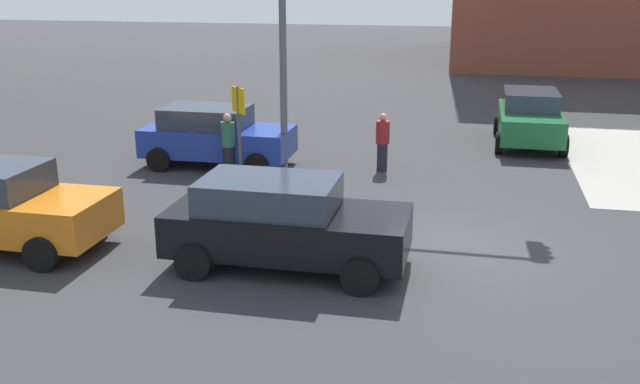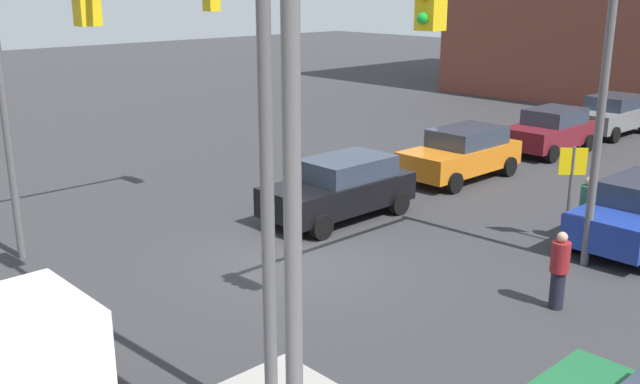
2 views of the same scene
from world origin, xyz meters
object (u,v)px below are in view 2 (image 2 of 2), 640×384
(traffic_signal_nw_corner, at_px, (547,61))
(hatchback_black, at_px, (340,187))
(pedestrian_waiting, at_px, (559,269))
(pedestrian_crossing, at_px, (587,209))
(traffic_signal_se_corner, at_px, (97,46))
(street_lamp_corner, at_px, (278,111))
(sedan_gray, at_px, (611,115))
(coupe_orange, at_px, (462,153))
(sedan_maroon, at_px, (550,130))
(sedan_blue, at_px, (640,213))
(traffic_signal_ne_corner, at_px, (182,88))

(traffic_signal_nw_corner, distance_m, hatchback_black, 7.26)
(pedestrian_waiting, bearing_deg, pedestrian_crossing, 19.11)
(traffic_signal_se_corner, bearing_deg, street_lamp_corner, 74.11)
(hatchback_black, distance_m, pedestrian_crossing, 6.15)
(traffic_signal_se_corner, distance_m, sedan_gray, 21.62)
(sedan_gray, relative_size, pedestrian_crossing, 2.41)
(traffic_signal_se_corner, xyz_separation_m, coupe_orange, (-10.81, 2.66, -3.81))
(hatchback_black, bearing_deg, traffic_signal_se_corner, -29.37)
(sedan_maroon, xyz_separation_m, pedestrian_waiting, (12.01, 7.02, -0.04))
(street_lamp_corner, distance_m, pedestrian_crossing, 11.66)
(sedan_blue, bearing_deg, sedan_gray, -151.83)
(sedan_maroon, bearing_deg, street_lamp_corner, 20.84)
(sedan_maroon, bearing_deg, hatchback_black, 1.06)
(sedan_maroon, xyz_separation_m, pedestrian_crossing, (8.21, 5.62, 0.02))
(traffic_signal_se_corner, height_order, pedestrian_crossing, traffic_signal_se_corner)
(sedan_gray, distance_m, coupe_orange, 10.30)
(traffic_signal_se_corner, bearing_deg, pedestrian_waiting, 113.67)
(street_lamp_corner, xyz_separation_m, sedan_maroon, (-19.10, -7.27, -3.86))
(traffic_signal_nw_corner, distance_m, sedan_maroon, 14.02)
(traffic_signal_nw_corner, distance_m, traffic_signal_ne_corner, 6.86)
(pedestrian_crossing, bearing_deg, sedan_gray, -110.06)
(traffic_signal_ne_corner, relative_size, sedan_gray, 1.63)
(hatchback_black, distance_m, pedestrian_waiting, 6.87)
(traffic_signal_se_corner, bearing_deg, traffic_signal_ne_corner, 72.48)
(hatchback_black, relative_size, sedan_maroon, 1.10)
(sedan_blue, bearing_deg, coupe_orange, -107.19)
(traffic_signal_nw_corner, distance_m, traffic_signal_se_corner, 10.00)
(sedan_blue, distance_m, sedan_maroon, 9.99)
(traffic_signal_nw_corner, bearing_deg, hatchback_black, -97.20)
(sedan_gray, distance_m, hatchback_black, 15.99)
(traffic_signal_se_corner, distance_m, traffic_signal_ne_corner, 7.47)
(sedan_gray, distance_m, pedestrian_crossing, 14.23)
(sedan_gray, relative_size, coupe_orange, 0.92)
(sedan_maroon, bearing_deg, traffic_signal_se_corner, -9.35)
(street_lamp_corner, bearing_deg, pedestrian_crossing, -171.38)
(traffic_signal_ne_corner, relative_size, pedestrian_waiting, 4.18)
(pedestrian_crossing, height_order, pedestrian_waiting, pedestrian_crossing)
(pedestrian_crossing, bearing_deg, pedestrian_waiting, 66.84)
(street_lamp_corner, height_order, pedestrian_crossing, street_lamp_corner)
(traffic_signal_nw_corner, height_order, hatchback_black, traffic_signal_nw_corner)
(traffic_signal_nw_corner, bearing_deg, sedan_gray, -159.31)
(coupe_orange, xyz_separation_m, sedan_maroon, (-5.45, 0.02, -0.00))
(street_lamp_corner, relative_size, sedan_maroon, 2.07)
(hatchback_black, bearing_deg, sedan_maroon, -178.94)
(traffic_signal_ne_corner, bearing_deg, street_lamp_corner, 78.34)
(traffic_signal_nw_corner, xyz_separation_m, coupe_orange, (-6.46, -6.34, -3.83))
(hatchback_black, relative_size, pedestrian_crossing, 2.57)
(sedan_gray, bearing_deg, hatchback_black, 0.78)
(traffic_signal_nw_corner, bearing_deg, traffic_signal_se_corner, -64.18)
(coupe_orange, bearing_deg, pedestrian_crossing, 63.92)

